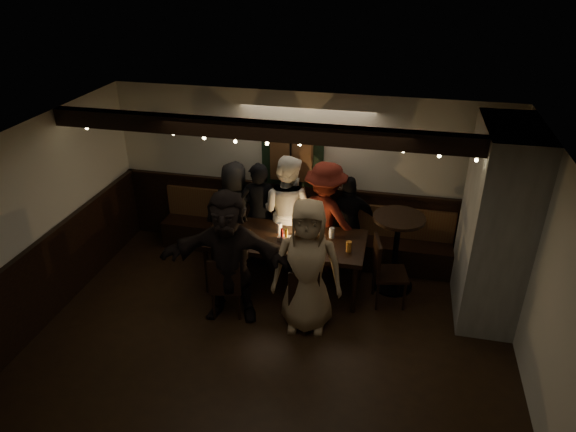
% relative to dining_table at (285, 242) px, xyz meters
% --- Properties ---
extents(room, '(6.02, 5.01, 2.62)m').
position_rel_dining_table_xyz_m(room, '(1.15, 0.02, 0.34)').
color(room, black).
rests_on(room, ground).
extents(dining_table, '(2.26, 0.97, 0.98)m').
position_rel_dining_table_xyz_m(dining_table, '(0.00, 0.00, 0.00)').
color(dining_table, black).
rests_on(dining_table, ground).
extents(chair_near_left, '(0.48, 0.48, 0.93)m').
position_rel_dining_table_xyz_m(chair_near_left, '(-0.59, -0.85, -0.21)').
color(chair_near_left, black).
rests_on(chair_near_left, ground).
extents(chair_near_right, '(0.50, 0.50, 0.88)m').
position_rel_dining_table_xyz_m(chair_near_right, '(0.42, -0.79, -0.24)').
color(chair_near_right, black).
rests_on(chair_near_right, ground).
extents(chair_end, '(0.54, 0.54, 1.00)m').
position_rel_dining_table_xyz_m(chair_end, '(1.40, -0.09, -0.17)').
color(chair_end, black).
rests_on(chair_end, ground).
extents(high_top, '(0.72, 0.72, 1.15)m').
position_rel_dining_table_xyz_m(high_top, '(1.54, 0.34, -0.01)').
color(high_top, black).
rests_on(high_top, ground).
extents(person_a, '(0.77, 0.51, 1.58)m').
position_rel_dining_table_xyz_m(person_a, '(-0.95, 0.69, 0.05)').
color(person_a, black).
rests_on(person_a, ground).
extents(person_b, '(0.66, 0.50, 1.64)m').
position_rel_dining_table_xyz_m(person_b, '(-0.55, 0.64, 0.08)').
color(person_b, black).
rests_on(person_b, ground).
extents(person_c, '(1.00, 0.87, 1.77)m').
position_rel_dining_table_xyz_m(person_c, '(-0.12, 0.67, 0.15)').
color(person_c, silver).
rests_on(person_c, ground).
extents(person_d, '(1.28, 1.02, 1.73)m').
position_rel_dining_table_xyz_m(person_d, '(0.47, 0.64, 0.13)').
color(person_d, '#43110C').
rests_on(person_d, ground).
extents(person_e, '(0.96, 0.68, 1.51)m').
position_rel_dining_table_xyz_m(person_e, '(0.81, 0.72, 0.02)').
color(person_e, black).
rests_on(person_e, ground).
extents(person_f, '(1.75, 0.69, 1.84)m').
position_rel_dining_table_xyz_m(person_f, '(-0.55, -0.80, 0.18)').
color(person_f, black).
rests_on(person_f, ground).
extents(person_g, '(0.94, 0.66, 1.82)m').
position_rel_dining_table_xyz_m(person_g, '(0.47, -0.80, 0.17)').
color(person_g, '#A18460').
rests_on(person_g, ground).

